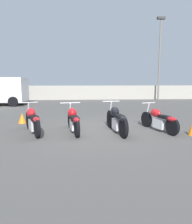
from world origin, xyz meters
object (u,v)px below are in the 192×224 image
traffic_cone_near (192,129)px  traffic_cone_far (22,118)px  motorcycle_slot_2 (117,120)px  light_pole_left (160,52)px  motorcycle_slot_1 (73,120)px  motorcycle_slot_3 (159,120)px  motorcycle_slot_0 (33,120)px

traffic_cone_near → traffic_cone_far: 6.60m
motorcycle_slot_2 → light_pole_left: bearing=57.1°
motorcycle_slot_1 → traffic_cone_far: 2.87m
motorcycle_slot_2 → traffic_cone_near: 2.48m
light_pole_left → traffic_cone_near: size_ratio=17.28×
motorcycle_slot_1 → traffic_cone_far: (-2.19, 1.85, -0.21)m
motorcycle_slot_3 → light_pole_left: bearing=53.2°
light_pole_left → traffic_cone_far: light_pole_left is taller
motorcycle_slot_2 → motorcycle_slot_1: bearing=166.4°
motorcycle_slot_0 → traffic_cone_near: motorcycle_slot_0 is taller
motorcycle_slot_2 → traffic_cone_far: 4.19m
motorcycle_slot_1 → motorcycle_slot_2: bearing=-16.7°
light_pole_left → motorcycle_slot_3: 14.16m
motorcycle_slot_1 → motorcycle_slot_3: size_ratio=1.07×
motorcycle_slot_0 → traffic_cone_far: (-0.82, 1.88, -0.22)m
motorcycle_slot_1 → motorcycle_slot_3: bearing=-11.6°
motorcycle_slot_0 → motorcycle_slot_2: (2.84, -0.14, 0.01)m
traffic_cone_near → traffic_cone_far: size_ratio=1.03×
motorcycle_slot_0 → motorcycle_slot_1: (1.37, 0.03, -0.02)m
light_pole_left → motorcycle_slot_2: 14.80m
motorcycle_slot_1 → motorcycle_slot_3: (3.01, -0.08, -0.02)m
motorcycle_slot_0 → traffic_cone_near: size_ratio=4.65×
motorcycle_slot_2 → motorcycle_slot_3: size_ratio=1.12×
light_pole_left → motorcycle_slot_0: size_ratio=3.72×
traffic_cone_far → motorcycle_slot_2: bearing=-28.8°
light_pole_left → motorcycle_slot_1: bearing=-121.3°
motorcycle_slot_1 → traffic_cone_near: (3.88, -0.74, -0.20)m
motorcycle_slot_0 → traffic_cone_far: motorcycle_slot_0 is taller
motorcycle_slot_0 → motorcycle_slot_2: size_ratio=0.91×
light_pole_left → traffic_cone_near: 14.55m
motorcycle_slot_0 → traffic_cone_near: (5.25, -0.70, -0.22)m
motorcycle_slot_2 → traffic_cone_far: size_ratio=5.26×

